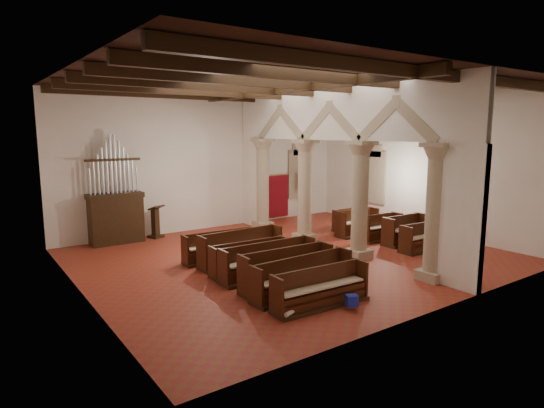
% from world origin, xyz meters
% --- Properties ---
extents(floor, '(14.00, 14.00, 0.00)m').
position_xyz_m(floor, '(0.00, 0.00, 0.00)').
color(floor, maroon).
rests_on(floor, ground).
extents(ceiling, '(14.00, 14.00, 0.00)m').
position_xyz_m(ceiling, '(0.00, 0.00, 6.00)').
color(ceiling, black).
rests_on(ceiling, wall_back).
extents(wall_back, '(14.00, 0.02, 6.00)m').
position_xyz_m(wall_back, '(0.00, 6.00, 3.00)').
color(wall_back, white).
rests_on(wall_back, floor).
extents(wall_front, '(14.00, 0.02, 6.00)m').
position_xyz_m(wall_front, '(0.00, -6.00, 3.00)').
color(wall_front, white).
rests_on(wall_front, floor).
extents(wall_left, '(0.02, 12.00, 6.00)m').
position_xyz_m(wall_left, '(-7.00, 0.00, 3.00)').
color(wall_left, white).
rests_on(wall_left, floor).
extents(wall_right, '(0.02, 12.00, 6.00)m').
position_xyz_m(wall_right, '(7.00, 0.00, 3.00)').
color(wall_right, white).
rests_on(wall_right, floor).
extents(ceiling_beams, '(13.80, 11.80, 0.30)m').
position_xyz_m(ceiling_beams, '(0.00, 0.00, 5.82)').
color(ceiling_beams, '#32200F').
rests_on(ceiling_beams, wall_back).
extents(arcade, '(0.90, 11.90, 6.00)m').
position_xyz_m(arcade, '(1.80, 0.00, 3.56)').
color(arcade, tan).
rests_on(arcade, floor).
extents(window_right_a, '(0.03, 1.00, 2.20)m').
position_xyz_m(window_right_a, '(6.98, -1.50, 2.20)').
color(window_right_a, '#327256').
rests_on(window_right_a, wall_right).
extents(window_right_b, '(0.03, 1.00, 2.20)m').
position_xyz_m(window_right_b, '(6.98, 2.50, 2.20)').
color(window_right_b, '#327256').
rests_on(window_right_b, wall_right).
extents(window_back, '(1.00, 0.03, 2.20)m').
position_xyz_m(window_back, '(5.00, 5.98, 2.20)').
color(window_back, '#327256').
rests_on(window_back, wall_back).
extents(pipe_organ, '(2.10, 0.85, 4.40)m').
position_xyz_m(pipe_organ, '(-4.50, 5.50, 1.37)').
color(pipe_organ, '#32200F').
rests_on(pipe_organ, floor).
extents(lectern, '(0.69, 0.73, 1.39)m').
position_xyz_m(lectern, '(-2.91, 5.49, 0.58)').
color(lectern, '#391C12').
rests_on(lectern, floor).
extents(dossal_curtain, '(1.80, 0.07, 2.17)m').
position_xyz_m(dossal_curtain, '(3.50, 5.92, 1.17)').
color(dossal_curtain, maroon).
rests_on(dossal_curtain, floor).
extents(processional_banner, '(0.55, 0.70, 2.49)m').
position_xyz_m(processional_banner, '(5.06, 5.47, 0.81)').
color(processional_banner, '#32200F').
rests_on(processional_banner, floor).
extents(hymnal_box_a, '(0.35, 0.32, 0.28)m').
position_xyz_m(hymnal_box_a, '(-1.79, -4.77, 0.24)').
color(hymnal_box_a, '#162D9A').
rests_on(hymnal_box_a, floor).
extents(hymnal_box_b, '(0.39, 0.35, 0.33)m').
position_xyz_m(hymnal_box_b, '(-0.71, -3.34, 0.26)').
color(hymnal_box_b, navy).
rests_on(hymnal_box_b, floor).
extents(hymnal_box_c, '(0.36, 0.31, 0.33)m').
position_xyz_m(hymnal_box_c, '(-0.47, -0.90, 0.26)').
color(hymnal_box_c, navy).
rests_on(hymnal_box_c, floor).
extents(tube_heater_a, '(1.08, 0.50, 0.11)m').
position_xyz_m(tube_heater_a, '(-3.04, -4.21, 0.16)').
color(tube_heater_a, white).
rests_on(tube_heater_a, floor).
extents(tube_heater_b, '(0.93, 0.29, 0.09)m').
position_xyz_m(tube_heater_b, '(-1.73, -3.96, 0.16)').
color(tube_heater_b, silver).
rests_on(tube_heater_b, floor).
extents(nave_pew_0, '(2.76, 0.80, 1.00)m').
position_xyz_m(nave_pew_0, '(-2.27, -4.15, 0.33)').
color(nave_pew_0, '#32200F').
rests_on(nave_pew_0, floor).
extents(nave_pew_1, '(3.20, 0.80, 1.04)m').
position_xyz_m(nave_pew_1, '(-2.09, -3.23, 0.34)').
color(nave_pew_1, '#32200F').
rests_on(nave_pew_1, floor).
extents(nave_pew_2, '(2.87, 0.85, 1.14)m').
position_xyz_m(nave_pew_2, '(-2.16, -2.59, 0.38)').
color(nave_pew_2, '#32200F').
rests_on(nave_pew_2, floor).
extents(nave_pew_3, '(3.16, 0.76, 1.07)m').
position_xyz_m(nave_pew_3, '(-2.02, -1.49, 0.35)').
color(nave_pew_3, '#32200F').
rests_on(nave_pew_3, floor).
extents(nave_pew_4, '(2.63, 0.76, 1.00)m').
position_xyz_m(nave_pew_4, '(-2.26, -0.81, 0.33)').
color(nave_pew_4, '#32200F').
rests_on(nave_pew_4, floor).
extents(nave_pew_5, '(3.04, 0.87, 1.13)m').
position_xyz_m(nave_pew_5, '(-1.95, 0.23, 0.37)').
color(nave_pew_5, '#32200F').
rests_on(nave_pew_5, floor).
extents(nave_pew_6, '(2.69, 0.78, 1.01)m').
position_xyz_m(nave_pew_6, '(-2.29, 1.00, 0.33)').
color(nave_pew_6, '#32200F').
rests_on(nave_pew_6, floor).
extents(aisle_pew_0, '(1.90, 0.73, 1.03)m').
position_xyz_m(aisle_pew_0, '(4.36, -2.23, 0.35)').
color(aisle_pew_0, '#32200F').
rests_on(aisle_pew_0, floor).
extents(aisle_pew_1, '(2.04, 0.80, 1.13)m').
position_xyz_m(aisle_pew_1, '(4.73, -1.17, 0.38)').
color(aisle_pew_1, '#32200F').
rests_on(aisle_pew_1, floor).
extents(aisle_pew_2, '(1.93, 0.82, 1.06)m').
position_xyz_m(aisle_pew_2, '(4.41, -0.22, 0.36)').
color(aisle_pew_2, '#32200F').
rests_on(aisle_pew_2, floor).
extents(aisle_pew_3, '(2.04, 0.76, 1.10)m').
position_xyz_m(aisle_pew_3, '(4.28, 0.98, 0.37)').
color(aisle_pew_3, '#32200F').
rests_on(aisle_pew_3, floor).
extents(aisle_pew_4, '(1.91, 0.74, 0.97)m').
position_xyz_m(aisle_pew_4, '(4.85, 1.92, 0.32)').
color(aisle_pew_4, '#32200F').
rests_on(aisle_pew_4, floor).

